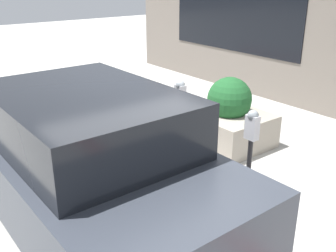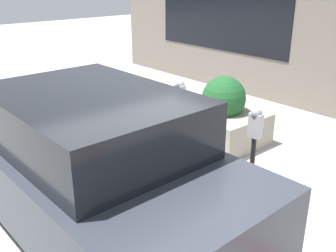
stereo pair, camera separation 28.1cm
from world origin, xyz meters
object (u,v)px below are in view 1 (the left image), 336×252
object	(u,v)px
parking_meter_nearest	(250,147)
parking_meter_middle	(129,104)
parking_meter_second	(180,116)
parked_car_front	(83,158)
planter_box	(228,119)

from	to	relation	value
parking_meter_nearest	parking_meter_middle	distance (m)	2.45
parking_meter_second	parking_meter_middle	xyz separation A→B (m)	(1.27, -0.02, -0.17)
parked_car_front	parking_meter_second	bearing A→B (deg)	-88.15
planter_box	parking_meter_second	bearing A→B (deg)	110.91
parking_meter_nearest	planter_box	world-z (taller)	parking_meter_nearest
parking_meter_nearest	parking_meter_second	world-z (taller)	parking_meter_second
parking_meter_nearest	parked_car_front	size ratio (longest dim) A/B	0.32
parking_meter_second	parked_car_front	bearing A→B (deg)	92.46
parked_car_front	parking_meter_nearest	bearing A→B (deg)	-127.87
parking_meter_middle	planter_box	size ratio (longest dim) A/B	1.00
planter_box	parked_car_front	world-z (taller)	parked_car_front
planter_box	parked_car_front	bearing A→B (deg)	102.39
parking_meter_second	parked_car_front	distance (m)	1.44
parking_meter_nearest	parking_meter_middle	world-z (taller)	parking_meter_nearest
parking_meter_middle	planter_box	xyz separation A→B (m)	(-0.68, -1.53, -0.39)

